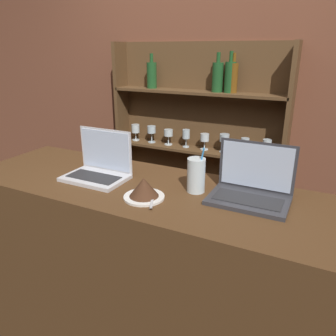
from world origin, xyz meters
name	(u,v)px	position (x,y,z in m)	size (l,w,h in m)	color
bar_counter	(145,279)	(0.00, 0.30, 0.53)	(1.83, 0.60, 1.07)	#4C3019
back_wall	(221,96)	(0.00, 1.44, 1.35)	(7.00, 0.06, 2.70)	brown
back_shelf	(197,152)	(-0.14, 1.36, 0.92)	(1.33, 0.18, 1.73)	brown
laptop_near	(99,167)	(-0.25, 0.30, 1.12)	(0.31, 0.20, 0.24)	silver
laptop_far	(251,187)	(0.49, 0.39, 1.12)	(0.33, 0.22, 0.24)	#333338
cake_plate	(144,189)	(0.08, 0.19, 1.11)	(0.18, 0.18, 0.09)	silver
water_glass	(196,175)	(0.25, 0.35, 1.15)	(0.08, 0.08, 0.21)	silver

